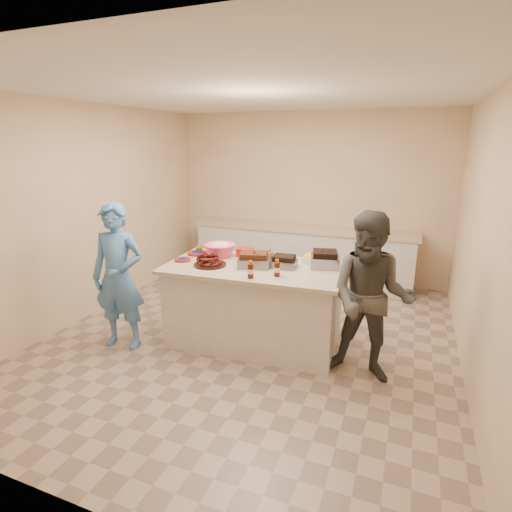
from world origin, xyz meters
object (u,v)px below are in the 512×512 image
at_px(plastic_cup, 200,253).
at_px(mustard_bottle, 244,263).
at_px(coleslaw_bowl, 220,256).
at_px(roasting_pan, 324,267).
at_px(guest_blue, 125,344).
at_px(rib_platter, 210,265).
at_px(bbq_bottle_a, 251,278).
at_px(guest_gray, 364,375).
at_px(island, 254,341).
at_px(bbq_bottle_b, 277,276).

bearing_deg(plastic_cup, mustard_bottle, -15.39).
distance_m(coleslaw_bowl, plastic_cup, 0.30).
bearing_deg(roasting_pan, guest_blue, -171.12).
bearing_deg(rib_platter, roasting_pan, 19.50).
xyz_separation_m(bbq_bottle_a, plastic_cup, (-0.93, 0.63, 0.00)).
bearing_deg(guest_blue, guest_gray, -3.33).
xyz_separation_m(island, bbq_bottle_b, (0.34, -0.24, 0.92)).
xyz_separation_m(bbq_bottle_a, bbq_bottle_b, (0.23, 0.15, 0.00)).
relative_size(roasting_pan, coleslaw_bowl, 0.81).
distance_m(rib_platter, roasting_pan, 1.25).
height_order(island, guest_blue, island).
bearing_deg(bbq_bottle_b, plastic_cup, 157.50).
relative_size(island, plastic_cup, 21.40).
bearing_deg(coleslaw_bowl, guest_blue, -136.46).
height_order(roasting_pan, plastic_cup, roasting_pan).
relative_size(coleslaw_bowl, bbq_bottle_b, 2.08).
bearing_deg(coleslaw_bowl, bbq_bottle_b, -27.15).
bearing_deg(roasting_pan, bbq_bottle_a, -146.72).
xyz_separation_m(island, guest_gray, (1.27, -0.25, 0.00)).
height_order(plastic_cup, guest_blue, plastic_cup).
relative_size(island, mustard_bottle, 16.49).
bearing_deg(roasting_pan, rib_platter, -173.99).
bearing_deg(roasting_pan, island, -173.71).
height_order(bbq_bottle_a, guest_gray, bbq_bottle_a).
bearing_deg(bbq_bottle_a, coleslaw_bowl, 136.98).
distance_m(rib_platter, coleslaw_bowl, 0.37).
bearing_deg(roasting_pan, plastic_cup, 167.16).
distance_m(roasting_pan, guest_blue, 2.42).
distance_m(island, bbq_bottle_a, 1.00).
bearing_deg(guest_gray, bbq_bottle_b, -177.35).
bearing_deg(rib_platter, bbq_bottle_b, -5.64).
height_order(coleslaw_bowl, guest_gray, coleslaw_bowl).
bearing_deg(guest_gray, bbq_bottle_a, -169.82).
bearing_deg(guest_blue, mustard_bottle, 17.55).
bearing_deg(island, bbq_bottle_a, -76.95).
xyz_separation_m(plastic_cup, guest_blue, (-0.54, -0.84, -0.92)).
bearing_deg(island, mustard_bottle, 155.34).
relative_size(bbq_bottle_b, guest_gray, 0.11).
relative_size(rib_platter, bbq_bottle_b, 2.01).
height_order(bbq_bottle_b, guest_blue, bbq_bottle_b).
bearing_deg(bbq_bottle_a, mustard_bottle, 120.19).
xyz_separation_m(coleslaw_bowl, mustard_bottle, (0.37, -0.15, 0.00)).
distance_m(rib_platter, bbq_bottle_b, 0.81).
relative_size(island, roasting_pan, 6.45).
relative_size(island, guest_blue, 1.19).
height_order(coleslaw_bowl, bbq_bottle_a, coleslaw_bowl).
bearing_deg(mustard_bottle, plastic_cup, 164.61).
distance_m(plastic_cup, guest_gray, 2.33).
xyz_separation_m(bbq_bottle_b, plastic_cup, (-1.16, 0.48, 0.00)).
xyz_separation_m(roasting_pan, guest_gray, (0.55, -0.51, -0.92)).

